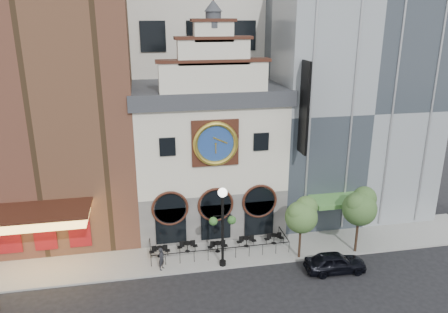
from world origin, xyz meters
TOP-DOWN VIEW (x-y plane):
  - ground at (0.00, 0.00)m, footprint 120.00×120.00m
  - sidewalk at (0.00, 2.50)m, footprint 44.00×5.00m
  - clock_building at (0.00, 7.82)m, footprint 12.60×8.78m
  - theater_building at (-13.00, 9.96)m, footprint 14.00×15.60m
  - retail_building at (12.99, 9.99)m, footprint 14.00×14.40m
  - cafe_railing at (0.00, 2.50)m, footprint 10.60×2.60m
  - bistro_0 at (-4.61, 2.49)m, footprint 1.58×0.68m
  - bistro_1 at (-2.44, 2.80)m, footprint 1.58×0.68m
  - bistro_2 at (-0.12, 2.36)m, footprint 1.58×0.68m
  - bistro_3 at (2.27, 2.72)m, footprint 1.58×0.68m
  - bistro_4 at (4.56, 2.75)m, footprint 1.58×0.68m
  - car_right at (7.78, -1.76)m, footprint 4.48×1.96m
  - pedestrian at (-4.55, 0.69)m, footprint 0.67×0.75m
  - lamppost at (-0.10, 0.40)m, footprint 1.96×0.70m
  - tree_left at (5.88, 0.43)m, footprint 2.52×2.42m
  - tree_right at (10.52, 0.43)m, footprint 2.72×2.62m

SIDE VIEW (x-z plane):
  - ground at x=0.00m, z-range 0.00..0.00m
  - sidewalk at x=0.00m, z-range 0.00..0.15m
  - cafe_railing at x=0.00m, z-range 0.15..1.05m
  - bistro_0 at x=-4.61m, z-range 0.16..1.06m
  - bistro_1 at x=-2.44m, z-range 0.16..1.06m
  - bistro_2 at x=-0.12m, z-range 0.16..1.06m
  - bistro_3 at x=2.27m, z-range 0.16..1.06m
  - bistro_4 at x=4.56m, z-range 0.16..1.06m
  - car_right at x=7.78m, z-range 0.00..1.50m
  - pedestrian at x=-4.55m, z-range 0.15..1.87m
  - tree_left at x=5.88m, z-range 1.28..6.13m
  - lamppost at x=-0.10m, z-range 0.88..7.02m
  - tree_right at x=10.52m, z-range 1.37..6.62m
  - clock_building at x=0.00m, z-range -2.64..16.01m
  - retail_building at x=12.99m, z-range 0.14..20.14m
  - theater_building at x=-13.00m, z-range 0.10..25.10m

